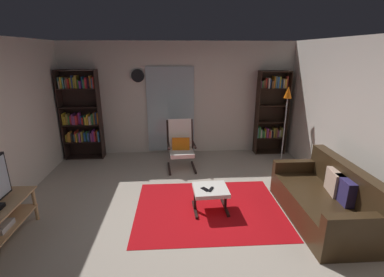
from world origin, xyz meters
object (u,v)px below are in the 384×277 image
at_px(lounge_armchair, 181,143).
at_px(wall_clock, 138,76).
at_px(bookshelf_near_tv, 82,114).
at_px(bookshelf_near_sofa, 271,111).
at_px(leather_sofa, 325,201).
at_px(ottoman, 210,192).
at_px(tv_remote, 211,189).
at_px(floor_lamp_by_shelf, 287,105).
at_px(cell_phone, 205,189).

relative_size(lounge_armchair, wall_clock, 3.53).
height_order(bookshelf_near_tv, bookshelf_near_sofa, bookshelf_near_tv).
height_order(bookshelf_near_sofa, lounge_armchair, bookshelf_near_sofa).
height_order(leather_sofa, wall_clock, wall_clock).
bearing_deg(ottoman, tv_remote, -93.03).
bearing_deg(ottoman, leather_sofa, -11.97).
bearing_deg(tv_remote, floor_lamp_by_shelf, 73.42).
height_order(bookshelf_near_tv, ottoman, bookshelf_near_tv).
bearing_deg(ottoman, bookshelf_near_tv, 137.38).
xyz_separation_m(bookshelf_near_tv, cell_phone, (2.53, -2.46, -0.64)).
distance_m(bookshelf_near_tv, tv_remote, 3.65).
distance_m(leather_sofa, cell_phone, 1.75).
height_order(bookshelf_near_sofa, ottoman, bookshelf_near_sofa).
height_order(ottoman, wall_clock, wall_clock).
bearing_deg(bookshelf_near_sofa, floor_lamp_by_shelf, -83.74).
bearing_deg(bookshelf_near_tv, leather_sofa, -32.96).
relative_size(bookshelf_near_sofa, cell_phone, 13.98).
height_order(lounge_armchair, floor_lamp_by_shelf, floor_lamp_by_shelf).
distance_m(ottoman, wall_clock, 3.32).
height_order(bookshelf_near_sofa, leather_sofa, bookshelf_near_sofa).
height_order(floor_lamp_by_shelf, wall_clock, wall_clock).
distance_m(ottoman, floor_lamp_by_shelf, 2.74).
bearing_deg(wall_clock, lounge_armchair, -44.31).
height_order(bookshelf_near_sofa, wall_clock, wall_clock).
height_order(bookshelf_near_tv, floor_lamp_by_shelf, bookshelf_near_tv).
bearing_deg(bookshelf_near_tv, ottoman, -42.62).
height_order(lounge_armchair, cell_phone, lounge_armchair).
relative_size(ottoman, floor_lamp_by_shelf, 0.32).
height_order(bookshelf_near_sofa, floor_lamp_by_shelf, bookshelf_near_sofa).
distance_m(bookshelf_near_sofa, wall_clock, 3.20).
relative_size(lounge_armchair, cell_phone, 7.30).
height_order(bookshelf_near_sofa, cell_phone, bookshelf_near_sofa).
xyz_separation_m(bookshelf_near_tv, leather_sofa, (4.25, -2.76, -0.72)).
xyz_separation_m(ottoman, cell_phone, (-0.09, -0.04, 0.07)).
bearing_deg(bookshelf_near_sofa, tv_remote, -124.27).
relative_size(leather_sofa, ottoman, 3.24).
relative_size(leather_sofa, lounge_armchair, 1.73).
relative_size(floor_lamp_by_shelf, wall_clock, 5.84).
height_order(bookshelf_near_tv, cell_phone, bookshelf_near_tv).
xyz_separation_m(bookshelf_near_tv, bookshelf_near_sofa, (4.35, 0.08, -0.00)).
bearing_deg(floor_lamp_by_shelf, lounge_armchair, -177.52).
bearing_deg(wall_clock, ottoman, -62.64).
distance_m(lounge_armchair, floor_lamp_by_shelf, 2.36).
xyz_separation_m(bookshelf_near_sofa, tv_remote, (-1.74, -2.55, -0.63)).
relative_size(ottoman, tv_remote, 3.78).
xyz_separation_m(bookshelf_near_tv, lounge_armchair, (2.20, -0.71, -0.49)).
xyz_separation_m(bookshelf_near_tv, tv_remote, (2.62, -2.47, -0.64)).
distance_m(tv_remote, cell_phone, 0.09).
bearing_deg(cell_phone, wall_clock, 79.93).
bearing_deg(wall_clock, cell_phone, -64.57).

